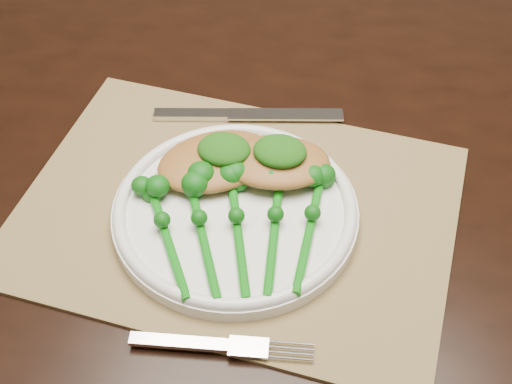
% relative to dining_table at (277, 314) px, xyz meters
% --- Properties ---
extents(dining_table, '(1.68, 1.06, 0.75)m').
position_rel_dining_table_xyz_m(dining_table, '(0.00, 0.00, 0.00)').
color(dining_table, black).
rests_on(dining_table, ground).
extents(placemat, '(0.49, 0.38, 0.00)m').
position_rel_dining_table_xyz_m(placemat, '(-0.03, -0.12, 0.37)').
color(placemat, olive).
rests_on(placemat, dining_table).
extents(dinner_plate, '(0.26, 0.26, 0.02)m').
position_rel_dining_table_xyz_m(dinner_plate, '(-0.03, -0.13, 0.39)').
color(dinner_plate, white).
rests_on(dinner_plate, placemat).
extents(knife, '(0.23, 0.06, 0.01)m').
position_rel_dining_table_xyz_m(knife, '(-0.07, 0.03, 0.38)').
color(knife, silver).
rests_on(knife, placemat).
extents(fork, '(0.17, 0.04, 0.01)m').
position_rel_dining_table_xyz_m(fork, '(0.00, -0.29, 0.38)').
color(fork, silver).
rests_on(fork, placemat).
extents(chicken_fillet_left, '(0.16, 0.15, 0.03)m').
position_rel_dining_table_xyz_m(chicken_fillet_left, '(-0.06, -0.08, 0.41)').
color(chicken_fillet_left, '#A36B2F').
rests_on(chicken_fillet_left, dinner_plate).
extents(chicken_fillet_right, '(0.13, 0.10, 0.02)m').
position_rel_dining_table_xyz_m(chicken_fillet_right, '(0.00, -0.07, 0.41)').
color(chicken_fillet_right, '#A36B2F').
rests_on(chicken_fillet_right, dinner_plate).
extents(pesto_dollop_left, '(0.06, 0.05, 0.02)m').
position_rel_dining_table_xyz_m(pesto_dollop_left, '(-0.05, -0.08, 0.42)').
color(pesto_dollop_left, '#0F4209').
rests_on(pesto_dollop_left, chicken_fillet_left).
extents(pesto_dollop_right, '(0.06, 0.05, 0.02)m').
position_rel_dining_table_xyz_m(pesto_dollop_right, '(0.01, -0.07, 0.43)').
color(pesto_dollop_right, '#0F4209').
rests_on(pesto_dollop_right, chicken_fillet_right).
extents(broccolini_bundle, '(0.21, 0.22, 0.04)m').
position_rel_dining_table_xyz_m(broccolini_bundle, '(-0.02, -0.17, 0.40)').
color(broccolini_bundle, '#0D690F').
rests_on(broccolini_bundle, dinner_plate).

